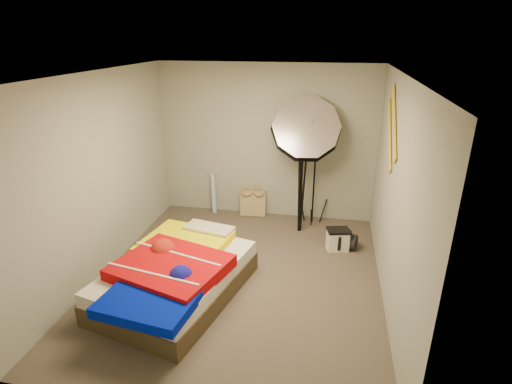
% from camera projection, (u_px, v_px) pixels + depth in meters
% --- Properties ---
extents(floor, '(4.00, 4.00, 0.00)m').
position_uv_depth(floor, '(239.00, 278.00, 5.09)').
color(floor, brown).
rests_on(floor, ground).
extents(ceiling, '(4.00, 4.00, 0.00)m').
position_uv_depth(ceiling, '(236.00, 75.00, 4.16)').
color(ceiling, silver).
rests_on(ceiling, wall_back).
extents(wall_back, '(3.50, 0.00, 3.50)m').
position_uv_depth(wall_back, '(266.00, 143.00, 6.45)').
color(wall_back, gray).
rests_on(wall_back, floor).
extents(wall_front, '(3.50, 0.00, 3.50)m').
position_uv_depth(wall_front, '(172.00, 286.00, 2.80)').
color(wall_front, gray).
rests_on(wall_front, floor).
extents(wall_left, '(0.00, 4.00, 4.00)m').
position_uv_depth(wall_left, '(100.00, 177.00, 4.93)').
color(wall_left, gray).
rests_on(wall_left, floor).
extents(wall_right, '(0.00, 4.00, 4.00)m').
position_uv_depth(wall_right, '(395.00, 197.00, 4.32)').
color(wall_right, gray).
rests_on(wall_right, floor).
extents(tote_bag, '(0.44, 0.22, 0.44)m').
position_uv_depth(tote_bag, '(253.00, 203.00, 6.78)').
color(tote_bag, tan).
rests_on(tote_bag, floor).
extents(wrapping_roll, '(0.15, 0.21, 0.69)m').
position_uv_depth(wrapping_roll, '(213.00, 193.00, 6.85)').
color(wrapping_roll, '#4E9BBF').
rests_on(wrapping_roll, floor).
extents(camera_case, '(0.33, 0.27, 0.29)m').
position_uv_depth(camera_case, '(338.00, 240.00, 5.71)').
color(camera_case, white).
rests_on(camera_case, floor).
extents(duffel_bag, '(0.43, 0.33, 0.23)m').
position_uv_depth(duffel_bag, '(343.00, 240.00, 5.77)').
color(duffel_bag, black).
rests_on(duffel_bag, floor).
extents(wall_stripe_upper, '(0.02, 0.91, 0.78)m').
position_uv_depth(wall_stripe_upper, '(394.00, 122.00, 4.61)').
color(wall_stripe_upper, gold).
rests_on(wall_stripe_upper, wall_right).
extents(wall_stripe_lower, '(0.02, 0.91, 0.78)m').
position_uv_depth(wall_stripe_lower, '(390.00, 134.00, 4.91)').
color(wall_stripe_lower, gold).
rests_on(wall_stripe_lower, wall_right).
extents(bed, '(1.67, 2.17, 0.54)m').
position_uv_depth(bed, '(176.00, 275.00, 4.66)').
color(bed, '#453824').
rests_on(bed, floor).
extents(photo_umbrella, '(1.24, 0.86, 2.19)m').
position_uv_depth(photo_umbrella, '(306.00, 130.00, 5.90)').
color(photo_umbrella, black).
rests_on(photo_umbrella, floor).
extents(camera_tripod, '(0.08, 0.08, 1.31)m').
position_uv_depth(camera_tripod, '(301.00, 186.00, 6.03)').
color(camera_tripod, black).
rests_on(camera_tripod, floor).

